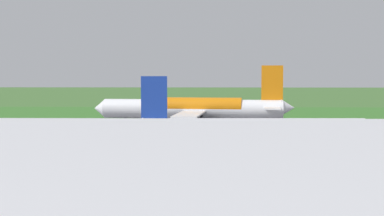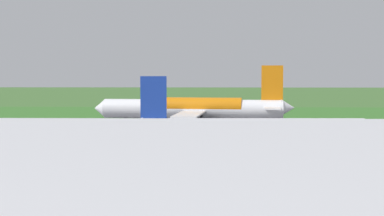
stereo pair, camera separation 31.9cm
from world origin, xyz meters
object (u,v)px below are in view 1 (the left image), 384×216
Objects in this scene: airliner_main at (193,109)px; traffic_cone_orange at (213,115)px; airliner_parked_mid at (251,130)px; no_stopping_sign at (223,110)px; service_car_followme at (381,131)px.

traffic_cone_orange is at bearing -99.79° from airliner_main.
airliner_parked_mid is 77.96m from no_stopping_sign.
airliner_parked_mid is at bearing 92.00° from no_stopping_sign.
airliner_main reaches higher than traffic_cone_orange.
airliner_parked_mid is 15.40× the size of no_stopping_sign.
service_car_followme is at bearing -142.38° from airliner_parked_mid.
traffic_cone_orange is at bearing -55.39° from service_car_followme.
airliner_parked_mid is (-11.50, 45.71, -0.76)m from airliner_main.
airliner_main is 1.20× the size of airliner_parked_mid.
airliner_main is at bearing 80.21° from traffic_cone_orange.
service_car_followme is 63.66m from no_stopping_sign.
airliner_main is at bearing -27.08° from service_car_followme.
airliner_main reaches higher than no_stopping_sign.
no_stopping_sign is (-8.79, -32.18, -2.63)m from airliner_main.
traffic_cone_orange is (5.99, -77.66, -3.32)m from airliner_parked_mid.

